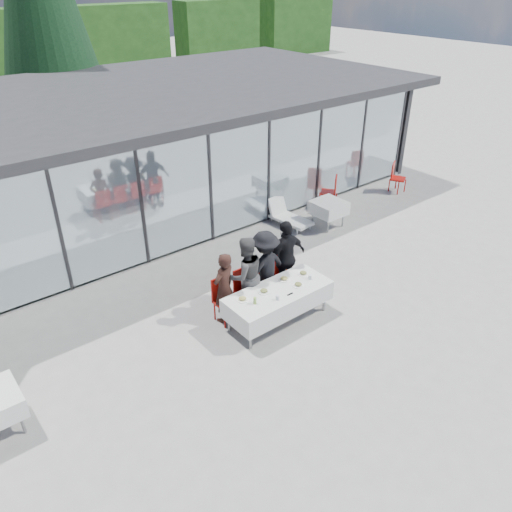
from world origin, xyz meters
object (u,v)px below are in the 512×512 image
(spare_chair_b, at_px, (332,190))
(plate_c, at_px, (284,279))
(dining_table, at_px, (278,299))
(plate_b, at_px, (264,291))
(diner_c, at_px, (265,268))
(diner_d, at_px, (286,257))
(lounger, at_px, (287,215))
(plate_a, at_px, (243,299))
(juice_bottle, at_px, (255,301))
(spare_chair_a, at_px, (396,176))
(plate_d, at_px, (303,273))
(diner_chair_a, at_px, (224,297))
(diner_chair_d, at_px, (285,270))
(folded_eyeglasses, at_px, (290,294))
(diner_chair_b, at_px, (245,288))
(diner_chair_c, at_px, (264,279))
(diner_b, at_px, (245,275))
(diner_a, at_px, (224,288))
(plate_extra, at_px, (298,285))
(spare_table_right, at_px, (329,208))

(spare_chair_b, bearing_deg, plate_c, -146.28)
(dining_table, relative_size, spare_chair_b, 2.32)
(plate_b, bearing_deg, diner_c, 49.27)
(diner_d, height_order, lounger, diner_d)
(diner_d, bearing_deg, plate_a, 18.73)
(juice_bottle, distance_m, spare_chair_a, 8.75)
(juice_bottle, bearing_deg, plate_d, 7.58)
(dining_table, height_order, diner_chair_a, diner_chair_a)
(diner_chair_d, bearing_deg, folded_eyeglasses, -127.26)
(diner_c, relative_size, folded_eyeglasses, 12.15)
(dining_table, distance_m, juice_bottle, 0.72)
(diner_d, relative_size, plate_b, 7.20)
(diner_chair_b, distance_m, plate_c, 0.86)
(diner_chair_b, xyz_separation_m, diner_c, (0.53, -0.02, 0.31))
(diner_chair_c, bearing_deg, diner_b, -177.83)
(diner_b, height_order, diner_chair_b, diner_b)
(spare_chair_a, xyz_separation_m, lounger, (-4.38, 0.42, -0.28))
(spare_chair_a, relative_size, lounger, 0.70)
(plate_c, xyz_separation_m, folded_eyeglasses, (-0.27, -0.48, -0.02))
(diner_a, xyz_separation_m, spare_chair_a, (8.40, 2.17, -0.25))
(plate_d, bearing_deg, plate_b, -179.96)
(diner_b, relative_size, folded_eyeglasses, 12.37)
(diner_d, bearing_deg, plate_c, 45.61)
(juice_bottle, xyz_separation_m, spare_chair_a, (8.23, 2.96, -0.28))
(plate_c, distance_m, plate_extra, 0.36)
(diner_c, bearing_deg, diner_b, -2.97)
(diner_chair_c, distance_m, spare_table_right, 4.15)
(dining_table, xyz_separation_m, plate_c, (0.35, 0.23, 0.24))
(plate_a, bearing_deg, diner_chair_c, 29.06)
(diner_chair_a, bearing_deg, plate_b, -47.61)
(plate_extra, height_order, spare_table_right, plate_extra)
(spare_chair_b, bearing_deg, folded_eyeglasses, -143.95)
(diner_chair_a, xyz_separation_m, plate_extra, (1.27, -0.87, 0.24))
(folded_eyeglasses, relative_size, spare_table_right, 0.16)
(diner_c, xyz_separation_m, plate_c, (0.11, -0.50, -0.07))
(spare_chair_b, height_order, lounger, spare_chair_b)
(diner_chair_c, relative_size, spare_table_right, 1.13)
(diner_c, bearing_deg, lounger, -141.72)
(diner_a, xyz_separation_m, plate_b, (0.56, -0.60, -0.01))
(plate_c, relative_size, folded_eyeglasses, 1.75)
(diner_a, height_order, plate_b, diner_a)
(plate_extra, bearing_deg, diner_chair_b, 129.31)
(plate_extra, xyz_separation_m, lounger, (2.76, 3.44, -0.52))
(diner_chair_b, xyz_separation_m, diner_d, (1.14, -0.02, 0.35))
(diner_chair_d, bearing_deg, lounger, 47.64)
(plate_a, xyz_separation_m, spare_chair_b, (5.85, 3.19, -0.24))
(diner_d, distance_m, plate_extra, 0.96)
(dining_table, height_order, diner_chair_b, diner_chair_b)
(diner_c, bearing_deg, folded_eyeglasses, 78.09)
(diner_chair_b, xyz_separation_m, spare_chair_a, (7.85, 2.15, 0.00))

